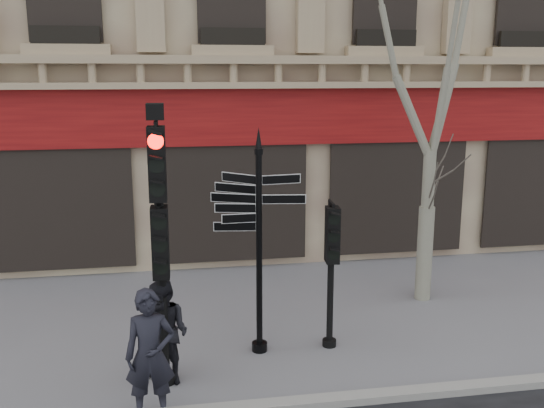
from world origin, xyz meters
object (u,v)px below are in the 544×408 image
(traffic_signal_secondary, at_px, (331,250))
(pedestrian_b, at_px, (165,333))
(fingerpost, at_px, (259,205))
(plane_tree, at_px, (437,35))
(pedestrian_a, at_px, (150,355))
(traffic_signal_main, at_px, (159,213))

(traffic_signal_secondary, bearing_deg, pedestrian_b, -159.17)
(traffic_signal_secondary, bearing_deg, fingerpost, -176.01)
(plane_tree, relative_size, pedestrian_a, 4.12)
(fingerpost, height_order, traffic_signal_secondary, fingerpost)
(plane_tree, distance_m, pedestrian_a, 7.80)
(fingerpost, xyz_separation_m, plane_tree, (3.68, 1.80, 2.75))
(traffic_signal_main, bearing_deg, pedestrian_b, 68.34)
(traffic_signal_secondary, bearing_deg, traffic_signal_main, -158.72)
(traffic_signal_main, xyz_separation_m, traffic_signal_secondary, (2.76, 0.80, -0.93))
(traffic_signal_secondary, relative_size, pedestrian_b, 1.53)
(pedestrian_a, distance_m, pedestrian_b, 0.97)
(pedestrian_a, height_order, pedestrian_b, pedestrian_a)
(plane_tree, xyz_separation_m, pedestrian_a, (-5.41, -3.55, -4.36))
(traffic_signal_secondary, height_order, pedestrian_b, traffic_signal_secondary)
(traffic_signal_secondary, bearing_deg, plane_tree, 41.46)
(fingerpost, height_order, pedestrian_b, fingerpost)
(fingerpost, height_order, pedestrian_a, fingerpost)
(traffic_signal_main, bearing_deg, pedestrian_a, -99.36)
(fingerpost, relative_size, traffic_signal_main, 0.90)
(traffic_signal_main, height_order, pedestrian_b, traffic_signal_main)
(traffic_signal_secondary, bearing_deg, pedestrian_a, -144.55)
(fingerpost, bearing_deg, pedestrian_a, -116.63)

